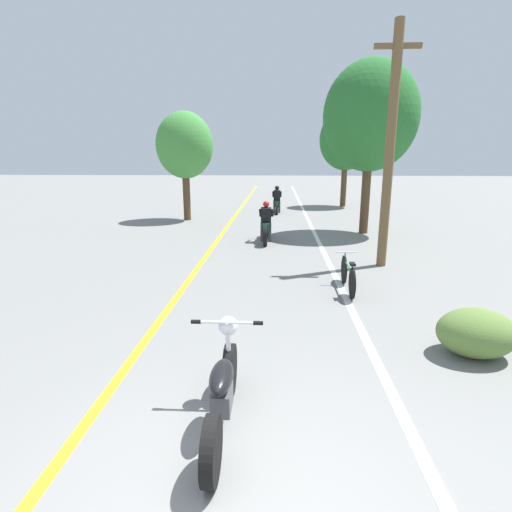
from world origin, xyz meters
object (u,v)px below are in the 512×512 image
Objects in this scene: motorcycle_rider_lead at (266,226)px; motorcycle_rider_far at (277,203)px; roadside_tree_right_far at (346,140)px; bicycle_parked at (348,275)px; motorcycle_foreground at (223,389)px; utility_pole at (390,147)px; roadside_tree_left at (185,146)px; roadside_tree_right_near at (371,117)px.

motorcycle_rider_lead is 7.18m from motorcycle_rider_far.
bicycle_parked is at bearing -98.53° from roadside_tree_right_far.
bicycle_parked is (1.55, -12.24, -0.17)m from motorcycle_rider_far.
motorcycle_rider_far reaches higher than motorcycle_foreground.
motorcycle_rider_lead is (-4.19, -10.16, -3.20)m from roadside_tree_right_far.
motorcycle_foreground is 16.82m from motorcycle_rider_far.
motorcycle_rider_lead is (-3.15, 2.94, -2.53)m from utility_pole.
roadside_tree_left is at bearing -144.87° from roadside_tree_right_far.
roadside_tree_right_far is at bearing 35.13° from roadside_tree_left.
utility_pole is at bearing -74.56° from motorcycle_rider_far.
motorcycle_rider_far is at bearing 87.18° from motorcycle_rider_lead.
bicycle_parked is (-1.24, -2.12, -2.70)m from utility_pole.
roadside_tree_right_near reaches higher than roadside_tree_right_far.
utility_pole reaches higher than motorcycle_rider_lead.
utility_pole reaches higher than motorcycle_rider_far.
roadside_tree_right_far is 9.68m from roadside_tree_left.
motorcycle_rider_far is at bearing 88.18° from motorcycle_foreground.
motorcycle_foreground is at bearing -76.04° from roadside_tree_left.
roadside_tree_right_near is at bearing 71.43° from motorcycle_foreground.
utility_pole is 1.09× the size of roadside_tree_right_far.
roadside_tree_right_near is (0.49, 4.68, 1.13)m from utility_pole.
roadside_tree_right_near is at bearing -58.85° from motorcycle_rider_far.
motorcycle_foreground is at bearing -102.44° from roadside_tree_right_far.
motorcycle_foreground is (-4.37, -19.80, -3.29)m from roadside_tree_right_far.
roadside_tree_right_far is 2.73× the size of motorcycle_foreground.
motorcycle_rider_far is 12.34m from bicycle_parked.
roadside_tree_left is (-7.91, -5.56, -0.46)m from roadside_tree_right_far.
motorcycle_rider_far is (4.07, 2.58, -2.74)m from roadside_tree_left.
bicycle_parked is (-2.28, -15.22, -3.37)m from roadside_tree_right_far.
roadside_tree_right_far is at bearing 85.46° from utility_pole.
utility_pole reaches higher than bicycle_parked.
roadside_tree_right_near is at bearing 83.98° from utility_pole.
motorcycle_rider_lead is (3.72, -4.60, -2.75)m from roadside_tree_left.
motorcycle_rider_far reaches higher than bicycle_parked.
motorcycle_rider_lead reaches higher than motorcycle_foreground.
motorcycle_rider_lead is at bearing -51.02° from roadside_tree_left.
utility_pole is 4.84m from roadside_tree_right_near.
motorcycle_foreground is at bearing -91.82° from motorcycle_rider_far.
roadside_tree_right_far is 2.74× the size of motorcycle_rider_far.
roadside_tree_left is 5.55m from motorcycle_rider_far.
motorcycle_rider_lead is 1.05× the size of motorcycle_rider_far.
motorcycle_rider_lead is at bearing 110.62° from bicycle_parked.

